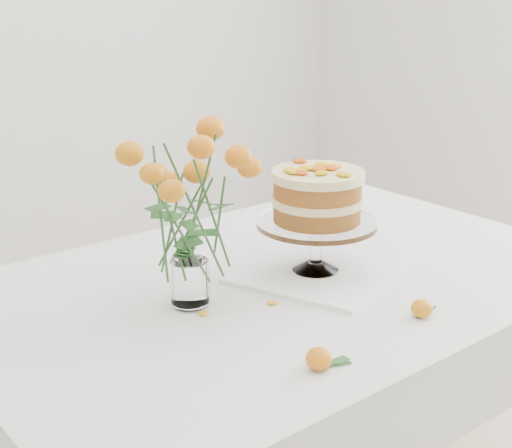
% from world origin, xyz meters
% --- Properties ---
extents(table, '(1.43, 0.93, 0.76)m').
position_xyz_m(table, '(0.00, 0.00, 0.67)').
color(table, tan).
rests_on(table, ground).
extents(napkin, '(0.41, 0.41, 0.01)m').
position_xyz_m(napkin, '(0.06, -0.04, 0.76)').
color(napkin, white).
rests_on(napkin, table).
extents(cake_stand, '(0.27, 0.27, 0.24)m').
position_xyz_m(cake_stand, '(0.06, -0.04, 0.93)').
color(cake_stand, white).
rests_on(cake_stand, napkin).
extents(rose_vase, '(0.29, 0.29, 0.39)m').
position_xyz_m(rose_vase, '(-0.26, 0.00, 0.99)').
color(rose_vase, white).
rests_on(rose_vase, table).
extents(loose_rose_near, '(0.08, 0.04, 0.04)m').
position_xyz_m(loose_rose_near, '(0.07, -0.33, 0.77)').
color(loose_rose_near, orange).
rests_on(loose_rose_near, table).
extents(loose_rose_far, '(0.08, 0.05, 0.04)m').
position_xyz_m(loose_rose_far, '(-0.23, -0.35, 0.78)').
color(loose_rose_far, orange).
rests_on(loose_rose_far, table).
extents(stray_petal_a, '(0.03, 0.02, 0.00)m').
position_xyz_m(stray_petal_a, '(-0.12, -0.10, 0.76)').
color(stray_petal_a, '#E8B30E').
rests_on(stray_petal_a, table).
extents(stray_petal_b, '(0.03, 0.02, 0.00)m').
position_xyz_m(stray_petal_b, '(-0.02, -0.14, 0.76)').
color(stray_petal_b, '#E8B30E').
rests_on(stray_petal_b, table).
extents(stray_petal_c, '(0.03, 0.02, 0.00)m').
position_xyz_m(stray_petal_c, '(0.02, -0.18, 0.76)').
color(stray_petal_c, '#E8B30E').
rests_on(stray_petal_c, table).
extents(stray_petal_d, '(0.03, 0.02, 0.00)m').
position_xyz_m(stray_petal_d, '(-0.26, -0.05, 0.76)').
color(stray_petal_d, '#E8B30E').
rests_on(stray_petal_d, table).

